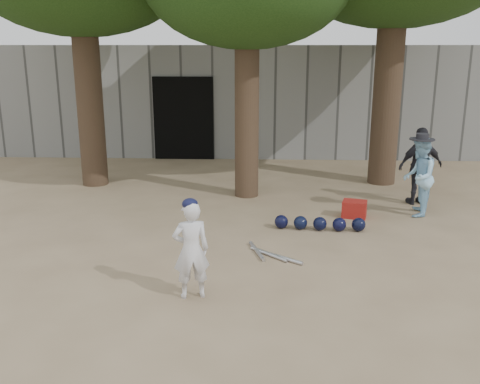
{
  "coord_description": "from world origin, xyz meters",
  "views": [
    {
      "loc": [
        0.91,
        -6.42,
        2.99
      ],
      "look_at": [
        0.6,
        1.0,
        0.95
      ],
      "focal_mm": 40.0,
      "sensor_mm": 36.0,
      "label": 1
    }
  ],
  "objects_px": {
    "boy_player": "(191,250)",
    "spectator_blue": "(419,177)",
    "red_bag": "(354,209)",
    "spectator_dark": "(420,166)"
  },
  "relations": [
    {
      "from": "boy_player",
      "to": "spectator_blue",
      "type": "height_order",
      "value": "spectator_blue"
    },
    {
      "from": "boy_player",
      "to": "red_bag",
      "type": "height_order",
      "value": "boy_player"
    },
    {
      "from": "boy_player",
      "to": "spectator_blue",
      "type": "distance_m",
      "value": 5.02
    },
    {
      "from": "spectator_dark",
      "to": "boy_player",
      "type": "bearing_deg",
      "value": 33.76
    },
    {
      "from": "boy_player",
      "to": "spectator_blue",
      "type": "relative_size",
      "value": 0.86
    },
    {
      "from": "spectator_blue",
      "to": "spectator_dark",
      "type": "xyz_separation_m",
      "value": [
        0.23,
        0.74,
        0.04
      ]
    },
    {
      "from": "spectator_blue",
      "to": "spectator_dark",
      "type": "distance_m",
      "value": 0.77
    },
    {
      "from": "spectator_blue",
      "to": "red_bag",
      "type": "distance_m",
      "value": 1.29
    },
    {
      "from": "spectator_blue",
      "to": "red_bag",
      "type": "height_order",
      "value": "spectator_blue"
    },
    {
      "from": "spectator_dark",
      "to": "red_bag",
      "type": "height_order",
      "value": "spectator_dark"
    }
  ]
}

